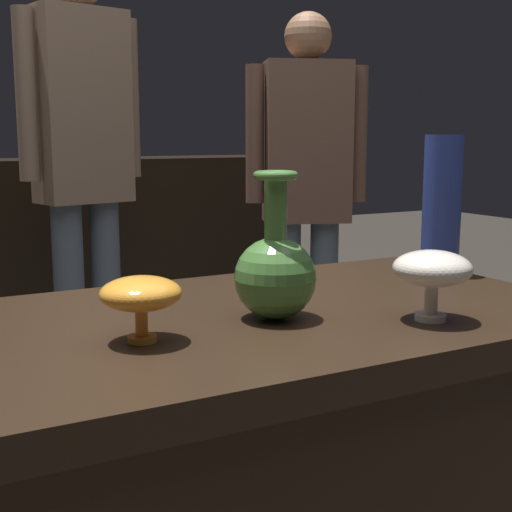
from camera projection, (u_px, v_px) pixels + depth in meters
back_display_shelf at (8, 273)px, 3.13m from camera, size 2.60×0.40×0.99m
vase_centerpiece at (275, 272)px, 1.14m from camera, size 0.13×0.13×0.24m
vase_tall_behind at (141, 295)px, 1.01m from camera, size 0.12×0.12×0.09m
vase_left_accent at (442, 208)px, 1.50m from camera, size 0.10×0.10×0.29m
vase_right_accent at (432, 271)px, 1.13m from camera, size 0.13×0.13×0.11m
visitor_center_back at (83, 154)px, 2.56m from camera, size 0.46×0.24×1.73m
visitor_near_right at (306, 185)px, 2.74m from camera, size 0.44×0.28×1.54m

